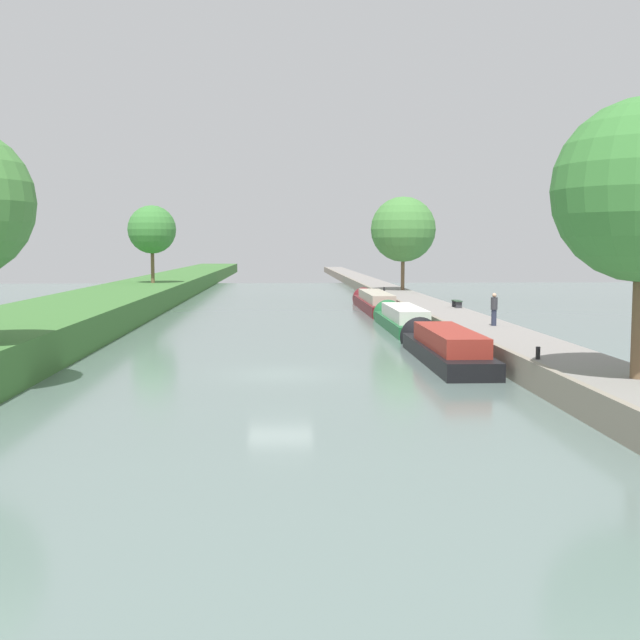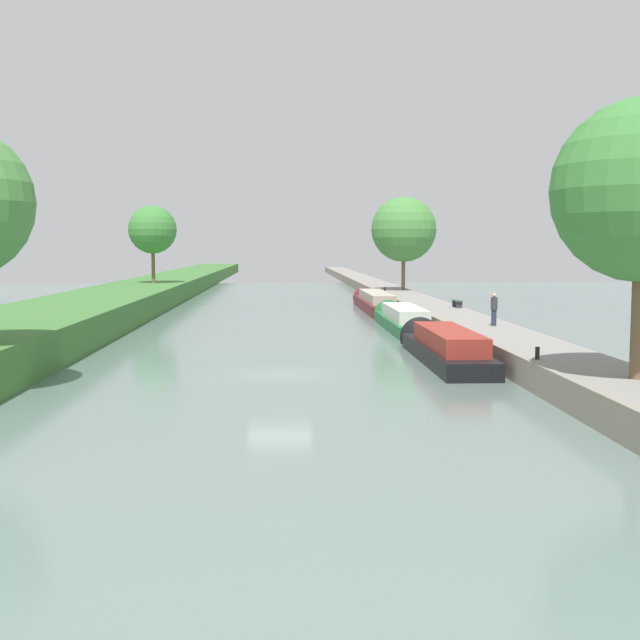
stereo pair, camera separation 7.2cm
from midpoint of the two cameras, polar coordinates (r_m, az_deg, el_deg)
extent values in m
plane|color=slate|center=(31.20, -2.93, -3.91)|extent=(160.00, 160.00, 0.00)
cube|color=gray|center=(32.80, 15.69, -2.78)|extent=(3.23, 260.00, 0.99)
cube|color=gray|center=(32.29, 12.76, -2.79)|extent=(0.25, 260.00, 1.04)
cube|color=black|center=(34.79, 8.97, -2.43)|extent=(2.17, 10.69, 0.71)
cube|color=maroon|center=(34.18, 9.17, -1.32)|extent=(1.78, 7.48, 0.77)
cone|color=black|center=(40.64, 7.26, -1.31)|extent=(2.06, 1.30, 2.06)
cube|color=#1E6033|center=(48.25, 5.91, -0.28)|extent=(2.15, 11.10, 0.68)
cube|color=silver|center=(47.64, 6.02, 0.51)|extent=(1.76, 7.77, 0.75)
cone|color=#1E6033|center=(54.36, 4.93, 0.34)|extent=(2.04, 1.29, 2.04)
cube|color=maroon|center=(62.68, 3.90, 1.05)|extent=(2.07, 14.90, 0.80)
cube|color=#B2A893|center=(61.90, 3.99, 1.69)|extent=(1.70, 10.43, 0.69)
cone|color=maroon|center=(70.69, 3.15, 1.53)|extent=(1.97, 1.24, 1.97)
cylinder|color=brown|center=(74.16, 5.91, 3.67)|extent=(0.34, 0.34, 3.96)
sphere|color=#47843D|center=(74.15, 5.94, 6.47)|extent=(5.99, 5.99, 5.99)
cylinder|color=brown|center=(75.09, -11.91, 4.02)|extent=(0.33, 0.33, 3.68)
sphere|color=#3D7F38|center=(75.09, -11.96, 6.35)|extent=(4.42, 4.42, 4.42)
cylinder|color=#282D42|center=(41.23, 12.28, 0.16)|extent=(0.26, 0.26, 0.82)
cylinder|color=#333338|center=(41.18, 12.30, 1.16)|extent=(0.34, 0.34, 0.62)
sphere|color=tan|center=(41.15, 12.31, 1.74)|extent=(0.22, 0.22, 0.22)
cylinder|color=black|center=(29.28, 15.26, -2.29)|extent=(0.16, 0.16, 0.45)
cylinder|color=black|center=(70.86, 4.58, 2.19)|extent=(0.16, 0.16, 0.45)
cube|color=#333338|center=(52.77, 9.87, 1.07)|extent=(0.40, 0.08, 0.41)
cube|color=#333338|center=(53.94, 9.59, 1.16)|extent=(0.40, 0.08, 0.41)
cube|color=#2D4733|center=(53.33, 9.73, 1.36)|extent=(0.44, 1.50, 0.06)
camera|label=1|loc=(0.04, -90.05, 0.00)|focal=44.75mm
camera|label=2|loc=(0.04, 89.95, 0.00)|focal=44.75mm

